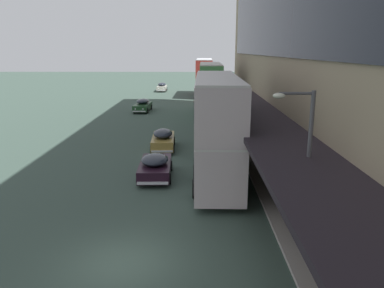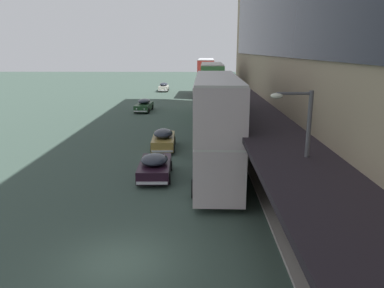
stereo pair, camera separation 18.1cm
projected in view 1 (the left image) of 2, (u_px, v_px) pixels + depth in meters
ground at (122, 264)px, 13.55m from camera, size 240.00×240.00×0.00m
transit_bus_kerbside_front at (204, 76)px, 62.42m from camera, size 3.05×11.33×6.05m
transit_bus_kerbside_rear at (210, 87)px, 43.68m from camera, size 2.82×10.48×6.02m
transit_bus_kerbside_far at (217, 124)px, 22.23m from camera, size 2.85×11.55×6.06m
sedan_lead_near at (163, 139)px, 29.10m from camera, size 1.93×4.45×1.60m
sedan_oncoming_front at (162, 87)px, 69.67m from camera, size 1.84×4.77×1.57m
sedan_lead_mid at (155, 166)px, 22.59m from camera, size 2.08×4.35×1.45m
sedan_trailing_mid at (143, 105)px, 47.04m from camera, size 1.99×5.03×1.53m
pedestrian_at_kerb at (304, 188)px, 17.72m from camera, size 0.62×0.33×1.86m
street_lamp at (303, 159)px, 13.57m from camera, size 1.50×0.28×6.03m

